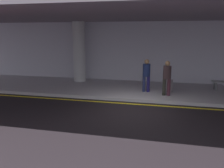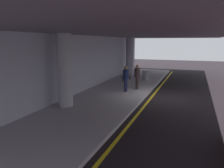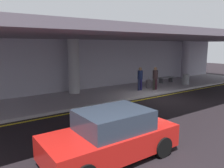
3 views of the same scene
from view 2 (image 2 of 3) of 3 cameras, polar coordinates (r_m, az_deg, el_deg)
name	(u,v)px [view 2 (image 2 of 3)]	position (r m, az deg, el deg)	size (l,w,h in m)	color
ground_plane	(163,98)	(14.37, 12.65, -3.37)	(60.00, 60.00, 0.00)	black
sidewalk	(115,93)	(15.05, 0.88, -2.19)	(26.00, 4.20, 0.15)	#AAA4AB
lane_stripe_yellow	(152,97)	(14.47, 9.94, -3.16)	(26.00, 0.14, 0.01)	yellow
support_column_far_left	(65,70)	(11.70, -11.75, 3.36)	(0.75, 0.75, 3.65)	#ABA9AE
support_column_left_mid	(130,56)	(22.75, 4.43, 6.95)	(0.75, 0.75, 3.65)	#A59DAE
ceiling_overhang	(123,33)	(14.53, 2.83, 12.73)	(28.00, 13.20, 0.30)	slate
terminal_back_wall	(84,64)	(15.63, -6.94, 4.99)	(26.00, 0.30, 3.80)	#ADA9B9
traveler_with_luggage	(126,77)	(14.97, 3.47, 1.76)	(0.38, 0.38, 1.68)	#1A203E
person_waiting_for_ride	(137,75)	(15.81, 6.30, 2.19)	(0.38, 0.38, 1.68)	black
suitcase_upright_primary	(126,83)	(16.25, 3.62, 0.13)	(0.36, 0.22, 0.90)	#5C545B
bench_metal	(126,76)	(19.35, 3.60, 1.94)	(1.60, 0.50, 0.48)	slate
trash_bin_steel	(146,75)	(19.67, 8.46, 2.20)	(0.56, 0.56, 0.85)	gray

